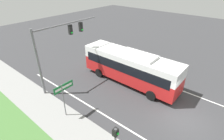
% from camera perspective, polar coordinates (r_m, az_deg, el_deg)
% --- Properties ---
extents(ground_plane, '(80.00, 80.00, 0.00)m').
position_cam_1_polar(ground_plane, '(15.05, 22.32, -14.50)').
color(ground_plane, '#38383A').
extents(lane_divider_far, '(0.14, 30.00, 0.01)m').
position_cam_1_polar(lane_divider_far, '(17.89, 26.22, -7.79)').
color(lane_divider_far, silver).
rests_on(lane_divider_far, ground_plane).
extents(bus, '(2.64, 10.08, 3.37)m').
position_cam_1_polar(bus, '(17.26, 5.95, 1.36)').
color(bus, red).
rests_on(bus, ground_plane).
extents(signal_gantry, '(7.00, 0.41, 6.14)m').
position_cam_1_polar(signal_gantry, '(16.51, -17.17, 8.61)').
color(signal_gantry, slate).
rests_on(signal_gantry, ground_plane).
extents(street_sign, '(1.66, 0.08, 2.95)m').
position_cam_1_polar(street_sign, '(13.35, -15.50, -7.24)').
color(street_sign, slate).
rests_on(street_sign, ground_plane).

